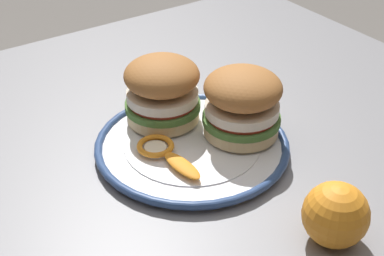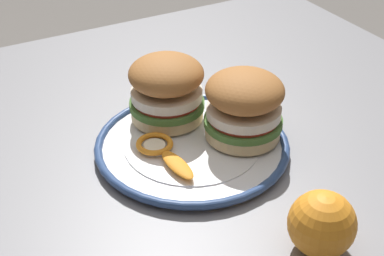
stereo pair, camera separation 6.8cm
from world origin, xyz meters
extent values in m
cube|color=gray|center=(0.00, 0.00, 0.73)|extent=(1.16, 0.90, 0.03)
cube|color=gray|center=(0.52, 0.39, 0.36)|extent=(0.06, 0.06, 0.72)
cylinder|color=white|center=(0.05, -0.04, 0.75)|extent=(0.26, 0.26, 0.01)
torus|color=navy|center=(0.05, -0.04, 0.76)|extent=(0.28, 0.28, 0.01)
cylinder|color=white|center=(0.05, -0.04, 0.76)|extent=(0.20, 0.20, 0.00)
cylinder|color=beige|center=(0.05, 0.04, 0.77)|extent=(0.11, 0.11, 0.02)
cylinder|color=#477033|center=(0.05, 0.04, 0.79)|extent=(0.11, 0.11, 0.01)
cylinder|color=#BC3828|center=(0.05, 0.04, 0.79)|extent=(0.10, 0.10, 0.01)
cylinder|color=silver|center=(0.05, 0.04, 0.80)|extent=(0.11, 0.11, 0.01)
ellipsoid|color=#A36633|center=(0.05, 0.04, 0.84)|extent=(0.16, 0.16, 0.05)
cylinder|color=beige|center=(0.13, -0.06, 0.77)|extent=(0.11, 0.11, 0.02)
cylinder|color=#477033|center=(0.13, -0.06, 0.79)|extent=(0.11, 0.11, 0.01)
cylinder|color=#BC3828|center=(0.13, -0.06, 0.79)|extent=(0.10, 0.10, 0.01)
cylinder|color=silver|center=(0.13, -0.06, 0.80)|extent=(0.11, 0.11, 0.01)
ellipsoid|color=#A36633|center=(0.13, -0.06, 0.84)|extent=(0.15, 0.15, 0.05)
torus|color=orange|center=(0.00, -0.02, 0.77)|extent=(0.07, 0.07, 0.01)
cylinder|color=#F4E5C6|center=(0.00, -0.02, 0.77)|extent=(0.03, 0.03, 0.00)
ellipsoid|color=orange|center=(0.01, -0.08, 0.77)|extent=(0.03, 0.08, 0.01)
sphere|color=orange|center=(0.09, -0.28, 0.79)|extent=(0.08, 0.08, 0.08)
camera|label=1|loc=(-0.33, -0.60, 1.23)|focal=53.82mm
camera|label=2|loc=(-0.27, -0.63, 1.23)|focal=53.82mm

